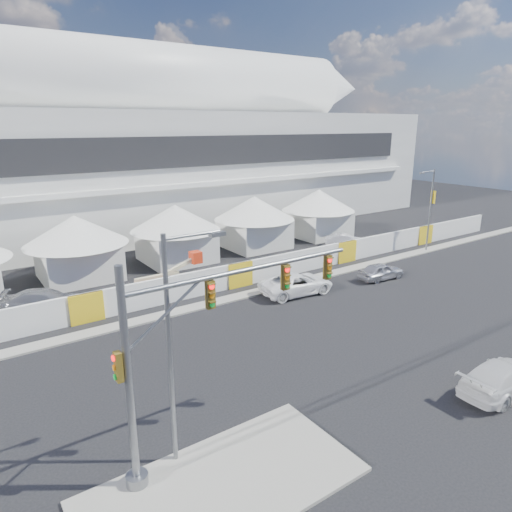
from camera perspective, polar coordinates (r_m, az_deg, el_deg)
ground at (r=23.17m, az=5.28°, el=-16.83°), size 160.00×160.00×0.00m
median_island at (r=18.41m, az=-4.08°, el=-26.71°), size 10.00×5.00×0.15m
far_curb at (r=44.37m, az=14.78°, el=-0.80°), size 80.00×1.20×0.12m
stadium at (r=60.24m, az=-14.30°, el=12.68°), size 80.00×24.80×21.98m
tent_row at (r=41.98m, az=-15.57°, el=2.56°), size 53.40×8.40×5.40m
hoarding_fence at (r=36.58m, az=-2.07°, el=-2.33°), size 70.00×0.25×2.00m
scaffold_tower at (r=77.87m, az=14.56°, el=10.79°), size 4.40×4.40×12.00m
sedan_silver at (r=39.75m, az=15.34°, el=-1.84°), size 2.03×4.28×1.41m
pickup_curb at (r=35.21m, az=5.10°, el=-3.46°), size 3.30×6.09×1.62m
pickup_near at (r=25.83m, az=28.40°, el=-13.17°), size 2.19×5.36×1.55m
lot_car_a at (r=49.45m, az=11.10°, el=1.92°), size 3.86×4.07×1.37m
lot_car_c at (r=34.87m, az=-24.86°, el=-5.15°), size 4.44×6.05×1.63m
traffic_mast at (r=16.82m, az=-9.29°, el=-12.18°), size 10.13×0.80×8.23m
streetlight_median at (r=16.87m, az=-10.09°, el=-9.80°), size 2.47×0.25×8.93m
streetlight_curb at (r=49.13m, az=20.89°, el=6.03°), size 2.47×0.56×8.34m
boom_lift at (r=34.45m, az=-12.87°, el=-4.17°), size 6.29×1.43×3.21m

